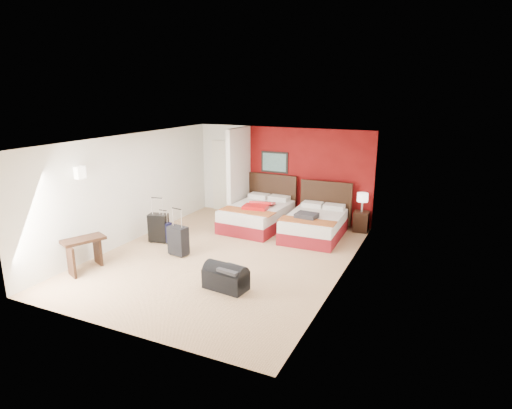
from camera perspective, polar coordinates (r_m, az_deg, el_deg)
The scene contains 17 objects.
ground at distance 9.27m, azimuth -4.09°, elevation -6.91°, with size 6.50×6.50×0.00m, color #D9B285.
room_walls at distance 10.77m, azimuth -7.11°, elevation 3.12°, with size 5.02×6.52×2.50m.
red_accent_panel at distance 11.49m, azimuth 6.94°, elevation 3.85°, with size 3.50×0.04×2.50m, color maroon.
partition_wall at distance 11.59m, azimuth -2.29°, elevation 4.04°, with size 0.12×1.20×2.50m, color silver.
entry_door at distance 12.49m, azimuth -4.11°, elevation 3.77°, with size 0.82×0.06×2.05m, color silver.
bed_left at distance 11.03m, azimuth 0.14°, elevation -1.64°, with size 1.35×1.93×0.58m, color silver.
bed_right at distance 10.43m, azimuth 7.76°, elevation -2.88°, with size 1.28×1.83×0.55m, color white.
red_suitcase_open at distance 10.81m, azimuth 0.40°, elevation -0.11°, with size 0.60×0.83×0.10m, color red.
jacket_bundle at distance 10.09m, azimuth 6.77°, elevation -1.49°, with size 0.49×0.39×0.12m, color #323136.
nightstand at distance 11.09m, azimuth 13.84°, elevation -2.21°, with size 0.36×0.36×0.51m, color black.
table_lamp at distance 10.95m, azimuth 14.00°, elevation 0.25°, with size 0.27×0.27×0.48m, color white.
suitcase_black at distance 10.25m, azimuth -12.86°, elevation -3.17°, with size 0.43×0.27×0.65m, color black.
suitcase_charcoal at distance 9.36m, azimuth -10.33°, elevation -4.91°, with size 0.41×0.26×0.61m, color black.
suitcase_navy at distance 10.23m, azimuth -12.13°, elevation -3.75°, with size 0.32×0.20×0.45m, color black.
duffel_bag at distance 7.78m, azimuth -4.05°, elevation -9.81°, with size 0.78×0.42×0.40m, color black.
jacket_draped at distance 7.58m, azimuth -3.26°, elevation -8.62°, with size 0.42×0.35×0.06m, color #323337.
desk at distance 9.12m, azimuth -21.89°, elevation -6.17°, with size 0.40×0.80×0.66m, color black.
Camera 1 is at (4.21, -7.50, 3.47)m, focal length 29.97 mm.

